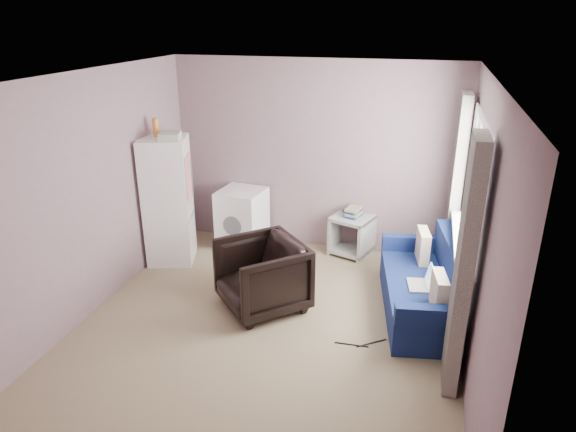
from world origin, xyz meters
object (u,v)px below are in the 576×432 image
at_px(armchair, 262,272).
at_px(side_table, 352,232).
at_px(washing_machine, 242,217).
at_px(sofa, 428,290).
at_px(fridge, 168,200).

xyz_separation_m(armchair, side_table, (0.73, 1.60, -0.11)).
xyz_separation_m(washing_machine, sofa, (2.49, -1.08, -0.14)).
bearing_deg(sofa, side_table, 119.44).
height_order(armchair, washing_machine, armchair).
distance_m(fridge, sofa, 3.31).
distance_m(side_table, sofa, 1.60).
xyz_separation_m(armchair, sofa, (1.74, 0.36, -0.14)).
bearing_deg(washing_machine, fridge, -133.23).
bearing_deg(armchair, fridge, -161.82).
relative_size(armchair, sofa, 0.47).
height_order(armchair, sofa, armchair).
bearing_deg(sofa, fridge, 162.32).
relative_size(fridge, washing_machine, 2.27).
distance_m(armchair, washing_machine, 1.63).
bearing_deg(fridge, side_table, 1.89).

